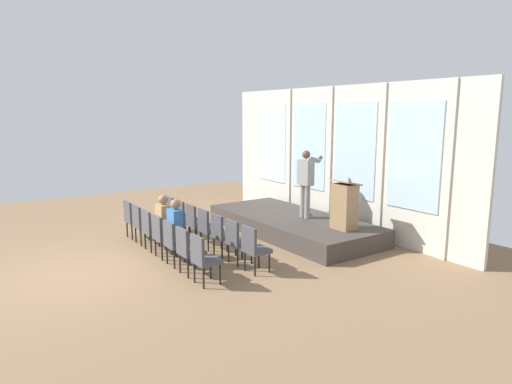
{
  "coord_description": "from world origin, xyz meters",
  "views": [
    {
      "loc": [
        8.81,
        -1.9,
        3.1
      ],
      "look_at": [
        0.1,
        4.07,
        1.22
      ],
      "focal_mm": 31.32,
      "sensor_mm": 36.0,
      "label": 1
    }
  ],
  "objects_px": {
    "chair_r0_c3": "(208,226)",
    "chair_r1_c2": "(151,228)",
    "audience_r1_c4": "(177,229)",
    "chair_r0_c4": "(221,232)",
    "audience_r1_c3": "(165,223)",
    "chair_r0_c6": "(254,246)",
    "chair_r1_c1": "(141,222)",
    "mic_stand": "(306,202)",
    "chair_r1_c0": "(133,217)",
    "chair_r1_c4": "(174,240)",
    "chair_r1_c6": "(203,257)",
    "lectern": "(344,205)",
    "chair_r0_c2": "(195,221)",
    "chair_r0_c1": "(184,216)",
    "chair_r1_c3": "(162,234)",
    "chair_r1_c5": "(188,248)",
    "chair_r0_c0": "(174,212)",
    "speaker": "(306,179)",
    "chair_r0_c5": "(237,239)"
  },
  "relations": [
    {
      "from": "chair_r0_c6",
      "to": "chair_r1_c1",
      "type": "height_order",
      "value": "same"
    },
    {
      "from": "chair_r0_c0",
      "to": "chair_r0_c2",
      "type": "height_order",
      "value": "same"
    },
    {
      "from": "audience_r1_c3",
      "to": "audience_r1_c4",
      "type": "distance_m",
      "value": 0.63
    },
    {
      "from": "speaker",
      "to": "chair_r0_c0",
      "type": "bearing_deg",
      "value": -129.68
    },
    {
      "from": "chair_r0_c0",
      "to": "chair_r1_c3",
      "type": "relative_size",
      "value": 1.0
    },
    {
      "from": "mic_stand",
      "to": "chair_r0_c1",
      "type": "distance_m",
      "value": 3.18
    },
    {
      "from": "chair_r0_c2",
      "to": "chair_r1_c3",
      "type": "xyz_separation_m",
      "value": [
        0.63,
        -1.11,
        0.0
      ]
    },
    {
      "from": "chair_r1_c0",
      "to": "chair_r1_c6",
      "type": "relative_size",
      "value": 1.0
    },
    {
      "from": "speaker",
      "to": "chair_r0_c3",
      "type": "xyz_separation_m",
      "value": [
        -0.32,
        -2.65,
        -0.92
      ]
    },
    {
      "from": "chair_r0_c6",
      "to": "audience_r1_c4",
      "type": "distance_m",
      "value": 1.64
    },
    {
      "from": "audience_r1_c3",
      "to": "speaker",
      "type": "bearing_deg",
      "value": 85.03
    },
    {
      "from": "mic_stand",
      "to": "chair_r0_c5",
      "type": "xyz_separation_m",
      "value": [
        1.19,
        -2.89,
        -0.25
      ]
    },
    {
      "from": "chair_r1_c6",
      "to": "audience_r1_c3",
      "type": "bearing_deg",
      "value": 177.61
    },
    {
      "from": "speaker",
      "to": "chair_r0_c0",
      "type": "distance_m",
      "value": 3.57
    },
    {
      "from": "audience_r1_c3",
      "to": "chair_r0_c2",
      "type": "bearing_deg",
      "value": 121.31
    },
    {
      "from": "chair_r0_c4",
      "to": "chair_r1_c2",
      "type": "distance_m",
      "value": 1.67
    },
    {
      "from": "mic_stand",
      "to": "chair_r1_c6",
      "type": "relative_size",
      "value": 1.65
    },
    {
      "from": "chair_r0_c2",
      "to": "chair_r0_c4",
      "type": "xyz_separation_m",
      "value": [
        1.25,
        0.0,
        0.0
      ]
    },
    {
      "from": "chair_r0_c1",
      "to": "audience_r1_c3",
      "type": "xyz_separation_m",
      "value": [
        1.25,
        -1.03,
        0.23
      ]
    },
    {
      "from": "chair_r0_c1",
      "to": "chair_r1_c6",
      "type": "height_order",
      "value": "same"
    },
    {
      "from": "lectern",
      "to": "audience_r1_c3",
      "type": "relative_size",
      "value": 0.84
    },
    {
      "from": "chair_r1_c4",
      "to": "audience_r1_c4",
      "type": "distance_m",
      "value": 0.24
    },
    {
      "from": "chair_r1_c3",
      "to": "chair_r1_c6",
      "type": "distance_m",
      "value": 1.88
    },
    {
      "from": "chair_r0_c5",
      "to": "speaker",
      "type": "bearing_deg",
      "value": 109.38
    },
    {
      "from": "chair_r1_c3",
      "to": "speaker",
      "type": "bearing_deg",
      "value": 85.13
    },
    {
      "from": "mic_stand",
      "to": "chair_r0_c4",
      "type": "distance_m",
      "value": 2.95
    },
    {
      "from": "mic_stand",
      "to": "chair_r1_c0",
      "type": "bearing_deg",
      "value": -115.98
    },
    {
      "from": "chair_r1_c2",
      "to": "audience_r1_c3",
      "type": "distance_m",
      "value": 0.67
    },
    {
      "from": "chair_r1_c3",
      "to": "chair_r1_c4",
      "type": "xyz_separation_m",
      "value": [
        0.63,
        0.0,
        0.0
      ]
    },
    {
      "from": "audience_r1_c3",
      "to": "audience_r1_c4",
      "type": "bearing_deg",
      "value": -0.03
    },
    {
      "from": "audience_r1_c4",
      "to": "chair_r0_c4",
      "type": "bearing_deg",
      "value": 90.0
    },
    {
      "from": "speaker",
      "to": "chair_r0_c2",
      "type": "distance_m",
      "value": 2.96
    },
    {
      "from": "chair_r0_c3",
      "to": "chair_r0_c0",
      "type": "bearing_deg",
      "value": 180.0
    },
    {
      "from": "chair_r1_c3",
      "to": "audience_r1_c3",
      "type": "distance_m",
      "value": 0.24
    },
    {
      "from": "chair_r1_c1",
      "to": "chair_r1_c4",
      "type": "relative_size",
      "value": 1.0
    },
    {
      "from": "speaker",
      "to": "mic_stand",
      "type": "distance_m",
      "value": 0.75
    },
    {
      "from": "chair_r0_c6",
      "to": "chair_r1_c5",
      "type": "distance_m",
      "value": 1.27
    },
    {
      "from": "chair_r0_c3",
      "to": "audience_r1_c3",
      "type": "relative_size",
      "value": 0.68
    },
    {
      "from": "chair_r1_c0",
      "to": "chair_r1_c1",
      "type": "bearing_deg",
      "value": 0.0
    },
    {
      "from": "chair_r1_c5",
      "to": "chair_r0_c1",
      "type": "bearing_deg",
      "value": 156.14
    },
    {
      "from": "chair_r1_c4",
      "to": "chair_r0_c3",
      "type": "bearing_deg",
      "value": 119.48
    },
    {
      "from": "chair_r0_c0",
      "to": "chair_r1_c5",
      "type": "relative_size",
      "value": 1.0
    },
    {
      "from": "chair_r0_c0",
      "to": "audience_r1_c4",
      "type": "distance_m",
      "value": 2.72
    },
    {
      "from": "chair_r0_c4",
      "to": "chair_r0_c5",
      "type": "xyz_separation_m",
      "value": [
        0.63,
        0.0,
        0.0
      ]
    },
    {
      "from": "audience_r1_c3",
      "to": "lectern",
      "type": "bearing_deg",
      "value": 65.4
    },
    {
      "from": "chair_r1_c2",
      "to": "chair_r0_c3",
      "type": "bearing_deg",
      "value": 60.52
    },
    {
      "from": "lectern",
      "to": "speaker",
      "type": "bearing_deg",
      "value": 179.93
    },
    {
      "from": "chair_r1_c3",
      "to": "chair_r0_c4",
      "type": "bearing_deg",
      "value": 60.52
    },
    {
      "from": "chair_r1_c3",
      "to": "chair_r1_c5",
      "type": "bearing_deg",
      "value": 0.0
    },
    {
      "from": "chair_r0_c3",
      "to": "chair_r1_c2",
      "type": "xyz_separation_m",
      "value": [
        -0.63,
        -1.11,
        0.0
      ]
    }
  ]
}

